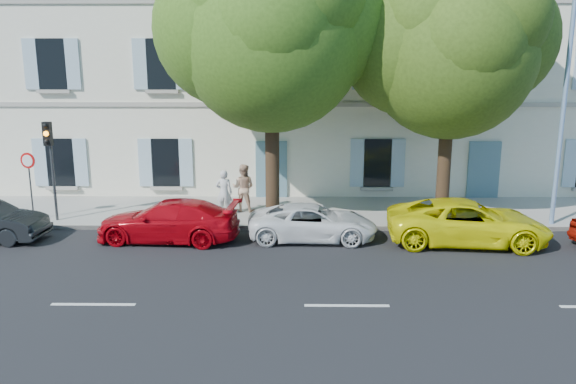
{
  "coord_description": "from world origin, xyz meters",
  "views": [
    {
      "loc": [
        -1.25,
        -16.31,
        5.5
      ],
      "look_at": [
        -1.46,
        2.0,
        1.4
      ],
      "focal_mm": 35.0,
      "sensor_mm": 36.0,
      "label": 1
    }
  ],
  "objects_px": {
    "car_red_coupe": "(168,221)",
    "car_yellow_supercar": "(468,222)",
    "tree_left": "(272,39)",
    "traffic_light": "(50,150)",
    "car_white_coupe": "(313,222)",
    "street_lamp": "(567,95)",
    "road_sign": "(29,172)",
    "pedestrian_a": "(224,192)",
    "pedestrian_b": "(243,188)",
    "tree_right": "(451,55)"
  },
  "relations": [
    {
      "from": "car_white_coupe",
      "to": "tree_right",
      "type": "distance_m",
      "value": 7.5
    },
    {
      "from": "car_white_coupe",
      "to": "car_yellow_supercar",
      "type": "height_order",
      "value": "car_yellow_supercar"
    },
    {
      "from": "car_yellow_supercar",
      "to": "pedestrian_a",
      "type": "distance_m",
      "value": 8.58
    },
    {
      "from": "car_red_coupe",
      "to": "road_sign",
      "type": "distance_m",
      "value": 5.78
    },
    {
      "from": "car_white_coupe",
      "to": "road_sign",
      "type": "xyz_separation_m",
      "value": [
        -9.95,
        1.8,
        1.32
      ]
    },
    {
      "from": "tree_right",
      "to": "tree_left",
      "type": "bearing_deg",
      "value": -175.55
    },
    {
      "from": "tree_right",
      "to": "street_lamp",
      "type": "xyz_separation_m",
      "value": [
        3.62,
        -1.03,
        -1.3
      ]
    },
    {
      "from": "pedestrian_b",
      "to": "tree_right",
      "type": "bearing_deg",
      "value": -174.73
    },
    {
      "from": "tree_left",
      "to": "traffic_light",
      "type": "bearing_deg",
      "value": -178.48
    },
    {
      "from": "tree_left",
      "to": "pedestrian_b",
      "type": "bearing_deg",
      "value": 132.79
    },
    {
      "from": "road_sign",
      "to": "street_lamp",
      "type": "bearing_deg",
      "value": -1.6
    },
    {
      "from": "car_white_coupe",
      "to": "road_sign",
      "type": "height_order",
      "value": "road_sign"
    },
    {
      "from": "street_lamp",
      "to": "traffic_light",
      "type": "bearing_deg",
      "value": 178.86
    },
    {
      "from": "tree_right",
      "to": "pedestrian_b",
      "type": "distance_m",
      "value": 8.77
    },
    {
      "from": "car_yellow_supercar",
      "to": "street_lamp",
      "type": "relative_size",
      "value": 0.64
    },
    {
      "from": "tree_right",
      "to": "traffic_light",
      "type": "relative_size",
      "value": 2.55
    },
    {
      "from": "tree_right",
      "to": "pedestrian_a",
      "type": "relative_size",
      "value": 5.36
    },
    {
      "from": "tree_left",
      "to": "traffic_light",
      "type": "distance_m",
      "value": 8.55
    },
    {
      "from": "car_red_coupe",
      "to": "pedestrian_b",
      "type": "height_order",
      "value": "pedestrian_b"
    },
    {
      "from": "traffic_light",
      "to": "car_yellow_supercar",
      "type": "bearing_deg",
      "value": -8.09
    },
    {
      "from": "car_yellow_supercar",
      "to": "road_sign",
      "type": "xyz_separation_m",
      "value": [
        -14.83,
        2.15,
        1.19
      ]
    },
    {
      "from": "pedestrian_a",
      "to": "tree_right",
      "type": "bearing_deg",
      "value": 179.82
    },
    {
      "from": "tree_left",
      "to": "pedestrian_b",
      "type": "distance_m",
      "value": 5.61
    },
    {
      "from": "road_sign",
      "to": "pedestrian_a",
      "type": "relative_size",
      "value": 1.45
    },
    {
      "from": "car_yellow_supercar",
      "to": "pedestrian_b",
      "type": "distance_m",
      "value": 8.17
    },
    {
      "from": "car_yellow_supercar",
      "to": "tree_left",
      "type": "xyz_separation_m",
      "value": [
        -6.26,
        2.19,
        5.7
      ]
    },
    {
      "from": "street_lamp",
      "to": "road_sign",
      "type": "bearing_deg",
      "value": 178.4
    },
    {
      "from": "street_lamp",
      "to": "pedestrian_a",
      "type": "distance_m",
      "value": 12.17
    },
    {
      "from": "tree_left",
      "to": "pedestrian_b",
      "type": "xyz_separation_m",
      "value": [
        -1.15,
        1.24,
        -5.35
      ]
    },
    {
      "from": "street_lamp",
      "to": "pedestrian_b",
      "type": "height_order",
      "value": "street_lamp"
    },
    {
      "from": "car_yellow_supercar",
      "to": "street_lamp",
      "type": "bearing_deg",
      "value": -59.73
    },
    {
      "from": "car_white_coupe",
      "to": "pedestrian_b",
      "type": "height_order",
      "value": "pedestrian_b"
    },
    {
      "from": "traffic_light",
      "to": "pedestrian_a",
      "type": "relative_size",
      "value": 2.1
    },
    {
      "from": "road_sign",
      "to": "pedestrian_a",
      "type": "distance_m",
      "value": 6.87
    },
    {
      "from": "road_sign",
      "to": "pedestrian_a",
      "type": "xyz_separation_m",
      "value": [
        6.77,
        0.77,
        -0.91
      ]
    },
    {
      "from": "traffic_light",
      "to": "street_lamp",
      "type": "xyz_separation_m",
      "value": [
        17.44,
        -0.35,
        1.9
      ]
    },
    {
      "from": "car_white_coupe",
      "to": "car_red_coupe",
      "type": "bearing_deg",
      "value": 93.17
    },
    {
      "from": "traffic_light",
      "to": "tree_left",
      "type": "bearing_deg",
      "value": 1.52
    },
    {
      "from": "car_red_coupe",
      "to": "car_yellow_supercar",
      "type": "distance_m",
      "value": 9.54
    },
    {
      "from": "car_yellow_supercar",
      "to": "road_sign",
      "type": "height_order",
      "value": "road_sign"
    },
    {
      "from": "car_white_coupe",
      "to": "street_lamp",
      "type": "bearing_deg",
      "value": -80.06
    },
    {
      "from": "tree_right",
      "to": "pedestrian_b",
      "type": "bearing_deg",
      "value": 174.02
    },
    {
      "from": "pedestrian_a",
      "to": "pedestrian_b",
      "type": "relative_size",
      "value": 0.93
    },
    {
      "from": "tree_right",
      "to": "car_white_coupe",
      "type": "bearing_deg",
      "value": -154.02
    },
    {
      "from": "car_yellow_supercar",
      "to": "tree_left",
      "type": "relative_size",
      "value": 0.52
    },
    {
      "from": "tree_right",
      "to": "pedestrian_a",
      "type": "distance_m",
      "value": 9.33
    },
    {
      "from": "car_white_coupe",
      "to": "street_lamp",
      "type": "height_order",
      "value": "street_lamp"
    },
    {
      "from": "car_yellow_supercar",
      "to": "tree_right",
      "type": "height_order",
      "value": "tree_right"
    },
    {
      "from": "tree_left",
      "to": "tree_right",
      "type": "bearing_deg",
      "value": 4.45
    },
    {
      "from": "traffic_light",
      "to": "road_sign",
      "type": "bearing_deg",
      "value": 169.44
    }
  ]
}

